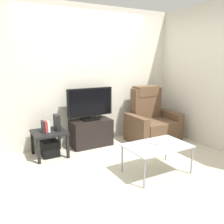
{
  "coord_description": "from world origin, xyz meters",
  "views": [
    {
      "loc": [
        -1.85,
        -3.19,
        1.63
      ],
      "look_at": [
        0.2,
        0.5,
        0.7
      ],
      "focal_mm": 39.0,
      "sensor_mm": 36.0,
      "label": 1
    }
  ],
  "objects_px": {
    "subwoofer_box": "(50,148)",
    "game_console": "(57,122)",
    "recliner_armchair": "(151,122)",
    "book_middle": "(46,126)",
    "coffee_table": "(157,147)",
    "book_rightmost": "(48,127)",
    "tv_stand": "(91,133)",
    "cell_phone": "(153,143)",
    "book_leftmost": "(43,127)",
    "television": "(90,103)",
    "side_table": "(49,135)"
  },
  "relations": [
    {
      "from": "side_table",
      "to": "book_leftmost",
      "type": "relative_size",
      "value": 2.69
    },
    {
      "from": "recliner_armchair",
      "to": "tv_stand",
      "type": "bearing_deg",
      "value": 155.45
    },
    {
      "from": "tv_stand",
      "to": "book_middle",
      "type": "relative_size",
      "value": 3.98
    },
    {
      "from": "book_leftmost",
      "to": "book_rightmost",
      "type": "bearing_deg",
      "value": 0.0
    },
    {
      "from": "book_middle",
      "to": "cell_phone",
      "type": "relative_size",
      "value": 1.28
    },
    {
      "from": "subwoofer_box",
      "to": "game_console",
      "type": "relative_size",
      "value": 1.03
    },
    {
      "from": "book_rightmost",
      "to": "tv_stand",
      "type": "bearing_deg",
      "value": 9.79
    },
    {
      "from": "recliner_armchair",
      "to": "game_console",
      "type": "xyz_separation_m",
      "value": [
        -1.89,
        0.17,
        0.2
      ]
    },
    {
      "from": "book_rightmost",
      "to": "coffee_table",
      "type": "relative_size",
      "value": 0.19
    },
    {
      "from": "tv_stand",
      "to": "book_rightmost",
      "type": "xyz_separation_m",
      "value": [
        -0.84,
        -0.14,
        0.27
      ]
    },
    {
      "from": "recliner_armchair",
      "to": "book_middle",
      "type": "height_order",
      "value": "recliner_armchair"
    },
    {
      "from": "tv_stand",
      "to": "book_leftmost",
      "type": "height_order",
      "value": "book_leftmost"
    },
    {
      "from": "book_rightmost",
      "to": "coffee_table",
      "type": "height_order",
      "value": "book_rightmost"
    },
    {
      "from": "television",
      "to": "coffee_table",
      "type": "relative_size",
      "value": 0.98
    },
    {
      "from": "recliner_armchair",
      "to": "game_console",
      "type": "distance_m",
      "value": 1.91
    },
    {
      "from": "subwoofer_box",
      "to": "book_leftmost",
      "type": "distance_m",
      "value": 0.41
    },
    {
      "from": "television",
      "to": "coffee_table",
      "type": "distance_m",
      "value": 1.62
    },
    {
      "from": "tv_stand",
      "to": "book_middle",
      "type": "height_order",
      "value": "book_middle"
    },
    {
      "from": "recliner_armchair",
      "to": "book_middle",
      "type": "relative_size",
      "value": 5.63
    },
    {
      "from": "subwoofer_box",
      "to": "book_rightmost",
      "type": "xyz_separation_m",
      "value": [
        -0.01,
        -0.02,
        0.39
      ]
    },
    {
      "from": "subwoofer_box",
      "to": "book_middle",
      "type": "relative_size",
      "value": 1.43
    },
    {
      "from": "recliner_armchair",
      "to": "cell_phone",
      "type": "relative_size",
      "value": 7.2
    },
    {
      "from": "recliner_armchair",
      "to": "coffee_table",
      "type": "bearing_deg",
      "value": -136.33
    },
    {
      "from": "cell_phone",
      "to": "subwoofer_box",
      "type": "bearing_deg",
      "value": 108.92
    },
    {
      "from": "book_leftmost",
      "to": "coffee_table",
      "type": "height_order",
      "value": "book_leftmost"
    },
    {
      "from": "television",
      "to": "book_rightmost",
      "type": "height_order",
      "value": "television"
    },
    {
      "from": "subwoofer_box",
      "to": "cell_phone",
      "type": "height_order",
      "value": "cell_phone"
    },
    {
      "from": "game_console",
      "to": "coffee_table",
      "type": "xyz_separation_m",
      "value": [
        1.04,
        -1.39,
        -0.17
      ]
    },
    {
      "from": "tv_stand",
      "to": "book_leftmost",
      "type": "xyz_separation_m",
      "value": [
        -0.93,
        -0.14,
        0.29
      ]
    },
    {
      "from": "tv_stand",
      "to": "recliner_armchair",
      "type": "relative_size",
      "value": 0.71
    },
    {
      "from": "book_leftmost",
      "to": "book_middle",
      "type": "relative_size",
      "value": 1.05
    },
    {
      "from": "book_rightmost",
      "to": "cell_phone",
      "type": "distance_m",
      "value": 1.74
    },
    {
      "from": "coffee_table",
      "to": "game_console",
      "type": "bearing_deg",
      "value": 126.83
    },
    {
      "from": "side_table",
      "to": "coffee_table",
      "type": "xyz_separation_m",
      "value": [
        1.18,
        -1.38,
        0.03
      ]
    },
    {
      "from": "tv_stand",
      "to": "television",
      "type": "distance_m",
      "value": 0.57
    },
    {
      "from": "recliner_armchair",
      "to": "book_leftmost",
      "type": "relative_size",
      "value": 5.39
    },
    {
      "from": "subwoofer_box",
      "to": "cell_phone",
      "type": "relative_size",
      "value": 1.83
    },
    {
      "from": "subwoofer_box",
      "to": "game_console",
      "type": "distance_m",
      "value": 0.46
    },
    {
      "from": "tv_stand",
      "to": "coffee_table",
      "type": "bearing_deg",
      "value": -76.59
    },
    {
      "from": "television",
      "to": "book_leftmost",
      "type": "distance_m",
      "value": 0.98
    },
    {
      "from": "book_leftmost",
      "to": "book_rightmost",
      "type": "xyz_separation_m",
      "value": [
        0.09,
        0.0,
        -0.01
      ]
    },
    {
      "from": "side_table",
      "to": "cell_phone",
      "type": "bearing_deg",
      "value": -48.04
    },
    {
      "from": "television",
      "to": "cell_phone",
      "type": "bearing_deg",
      "value": -76.69
    },
    {
      "from": "side_table",
      "to": "game_console",
      "type": "xyz_separation_m",
      "value": [
        0.15,
        0.01,
        0.2
      ]
    },
    {
      "from": "book_leftmost",
      "to": "subwoofer_box",
      "type": "bearing_deg",
      "value": 11.31
    },
    {
      "from": "television",
      "to": "side_table",
      "type": "height_order",
      "value": "television"
    },
    {
      "from": "tv_stand",
      "to": "subwoofer_box",
      "type": "relative_size",
      "value": 2.78
    },
    {
      "from": "subwoofer_box",
      "to": "game_console",
      "type": "height_order",
      "value": "game_console"
    },
    {
      "from": "television",
      "to": "book_rightmost",
      "type": "relative_size",
      "value": 5.14
    },
    {
      "from": "television",
      "to": "book_rightmost",
      "type": "bearing_deg",
      "value": -168.95
    }
  ]
}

